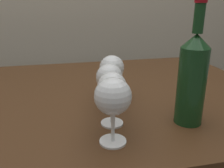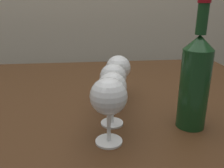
{
  "view_description": "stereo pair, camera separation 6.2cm",
  "coord_description": "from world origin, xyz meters",
  "px_view_note": "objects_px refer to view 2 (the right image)",
  "views": [
    {
      "loc": [
        -0.07,
        -0.81,
        1.09
      ],
      "look_at": [
        0.06,
        -0.24,
        0.88
      ],
      "focal_mm": 39.25,
      "sensor_mm": 36.0,
      "label": 1
    },
    {
      "loc": [
        -0.01,
        -0.82,
        1.09
      ],
      "look_at": [
        0.06,
        -0.24,
        0.88
      ],
      "focal_mm": 39.25,
      "sensor_mm": 36.0,
      "label": 2
    }
  ],
  "objects_px": {
    "wine_glass_chardonnay": "(112,88)",
    "wine_glass_rose": "(113,78)",
    "wine_glass_pinot": "(109,98)",
    "wine_glass_white": "(118,68)",
    "wine_bottle": "(195,80)"
  },
  "relations": [
    {
      "from": "wine_glass_pinot",
      "to": "wine_glass_white",
      "type": "bearing_deg",
      "value": 78.29
    },
    {
      "from": "wine_glass_rose",
      "to": "wine_bottle",
      "type": "xyz_separation_m",
      "value": [
        0.19,
        -0.13,
        0.03
      ]
    },
    {
      "from": "wine_glass_chardonnay",
      "to": "wine_glass_rose",
      "type": "height_order",
      "value": "wine_glass_chardonnay"
    },
    {
      "from": "wine_glass_pinot",
      "to": "wine_glass_chardonnay",
      "type": "height_order",
      "value": "wine_glass_pinot"
    },
    {
      "from": "wine_glass_pinot",
      "to": "wine_glass_rose",
      "type": "distance_m",
      "value": 0.19
    },
    {
      "from": "wine_glass_pinot",
      "to": "wine_bottle",
      "type": "height_order",
      "value": "wine_bottle"
    },
    {
      "from": "wine_glass_pinot",
      "to": "wine_glass_rose",
      "type": "relative_size",
      "value": 1.14
    },
    {
      "from": "wine_glass_white",
      "to": "wine_bottle",
      "type": "relative_size",
      "value": 0.44
    },
    {
      "from": "wine_glass_chardonnay",
      "to": "wine_bottle",
      "type": "height_order",
      "value": "wine_bottle"
    },
    {
      "from": "wine_glass_pinot",
      "to": "wine_glass_rose",
      "type": "bearing_deg",
      "value": 80.75
    },
    {
      "from": "wine_glass_rose",
      "to": "wine_glass_pinot",
      "type": "bearing_deg",
      "value": -99.25
    },
    {
      "from": "wine_glass_white",
      "to": "wine_glass_rose",
      "type": "bearing_deg",
      "value": -106.49
    },
    {
      "from": "wine_glass_chardonnay",
      "to": "wine_glass_rose",
      "type": "relative_size",
      "value": 1.04
    },
    {
      "from": "wine_glass_rose",
      "to": "wine_bottle",
      "type": "bearing_deg",
      "value": -35.01
    },
    {
      "from": "wine_glass_chardonnay",
      "to": "wine_glass_white",
      "type": "height_order",
      "value": "wine_glass_chardonnay"
    }
  ]
}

